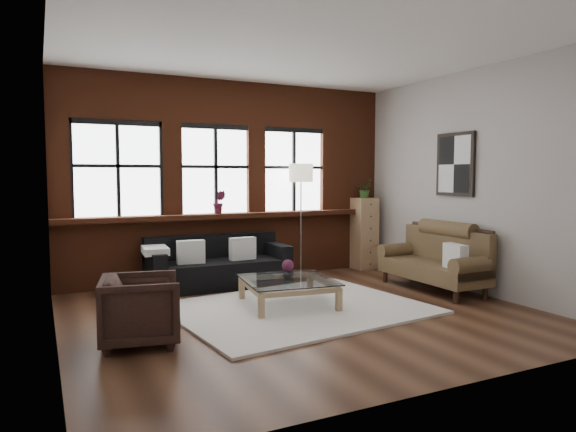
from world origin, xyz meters
name	(u,v)px	position (x,y,z in m)	size (l,w,h in m)	color
floor	(302,313)	(0.00, 0.00, 0.00)	(5.50, 5.50, 0.00)	#3F2417
ceiling	(303,47)	(0.00, 0.00, 3.20)	(5.50, 5.50, 0.00)	white
wall_back	(232,181)	(0.00, 2.50, 1.60)	(5.50, 5.50, 0.00)	#AEA8A2
wall_front	(453,186)	(0.00, -2.50, 1.60)	(5.50, 5.50, 0.00)	#AEA8A2
wall_left	(51,184)	(-2.75, 0.00, 1.60)	(5.00, 5.00, 0.00)	#AEA8A2
wall_right	(472,181)	(2.75, 0.00, 1.60)	(5.00, 5.00, 0.00)	#AEA8A2
brick_backwall	(233,181)	(0.00, 2.44, 1.60)	(5.50, 0.12, 3.20)	maroon
sill_ledge	(235,215)	(0.00, 2.35, 1.04)	(5.50, 0.30, 0.08)	maroon
window_left	(118,171)	(-1.80, 2.45, 1.75)	(1.38, 0.10, 1.50)	black
window_mid	(215,172)	(-0.30, 2.45, 1.75)	(1.38, 0.10, 1.50)	black
window_right	(293,172)	(1.10, 2.45, 1.75)	(1.38, 0.10, 1.50)	black
wall_poster	(455,164)	(2.72, 0.30, 1.85)	(0.05, 0.74, 0.94)	black
shag_rug	(298,308)	(0.02, 0.16, 0.02)	(3.02, 2.37, 0.03)	silver
dark_sofa	(219,262)	(-0.44, 1.90, 0.38)	(2.12, 0.86, 0.77)	black
pillow_a	(191,252)	(-0.89, 1.80, 0.57)	(0.40, 0.14, 0.34)	silver
pillow_b	(243,249)	(-0.09, 1.80, 0.57)	(0.40, 0.14, 0.34)	silver
vintage_settee	(432,258)	(2.30, 0.28, 0.47)	(0.79, 1.78, 0.95)	brown
pillow_settee	(455,256)	(2.22, -0.26, 0.58)	(0.14, 0.38, 0.34)	silver
armchair	(141,310)	(-1.98, -0.33, 0.35)	(0.74, 0.77, 0.70)	black
coffee_table	(288,293)	(-0.02, 0.35, 0.18)	(1.10, 1.10, 0.37)	#A38058
vase	(288,274)	(-0.02, 0.35, 0.43)	(0.14, 0.14, 0.14)	#B2B2B2
flowers	(288,266)	(-0.02, 0.35, 0.54)	(0.16, 0.16, 0.16)	#541C37
drawer_chest	(364,233)	(2.42, 2.22, 0.64)	(0.39, 0.39, 1.28)	#A38058
potted_plant_top	(364,189)	(2.42, 2.22, 1.45)	(0.30, 0.26, 0.33)	#2D5923
floor_lamp	(301,216)	(1.08, 2.13, 1.02)	(0.40, 0.40, 2.03)	#A5A5A8
sill_plant	(219,202)	(-0.28, 2.32, 1.26)	(0.20, 0.16, 0.37)	#541C37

